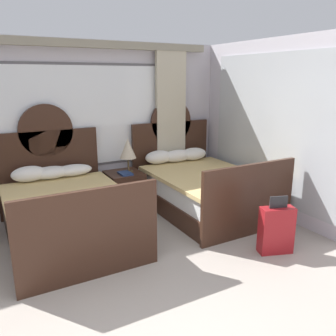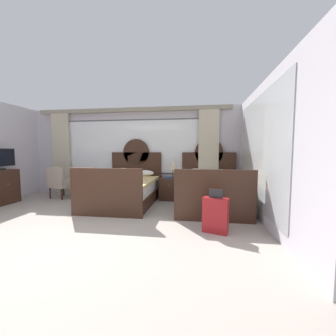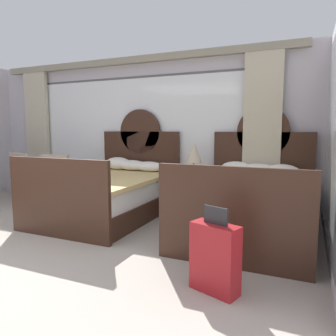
% 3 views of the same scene
% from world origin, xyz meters
% --- Properties ---
extents(ground_plane, '(24.00, 24.00, 0.00)m').
position_xyz_m(ground_plane, '(0.00, 0.00, 0.00)').
color(ground_plane, '#9E9389').
extents(wall_back_window, '(6.51, 0.22, 2.70)m').
position_xyz_m(wall_back_window, '(0.00, 3.70, 1.42)').
color(wall_back_window, silver).
rests_on(wall_back_window, ground_plane).
extents(wall_right_mirror, '(0.08, 4.29, 2.70)m').
position_xyz_m(wall_right_mirror, '(3.29, 1.57, 1.35)').
color(wall_right_mirror, silver).
rests_on(wall_right_mirror, ground_plane).
extents(bed_near_window, '(1.55, 2.23, 1.74)m').
position_xyz_m(bed_near_window, '(0.16, 2.59, 0.38)').
color(bed_near_window, '#382116').
rests_on(bed_near_window, ground_plane).
extents(bed_near_mirror, '(1.55, 2.23, 1.74)m').
position_xyz_m(bed_near_mirror, '(2.35, 2.59, 0.38)').
color(bed_near_mirror, '#382116').
rests_on(bed_near_mirror, ground_plane).
extents(nightstand_between_beds, '(0.56, 0.58, 0.62)m').
position_xyz_m(nightstand_between_beds, '(1.26, 3.22, 0.31)').
color(nightstand_between_beds, '#382116').
rests_on(nightstand_between_beds, ground_plane).
extents(table_lamp_on_nightstand, '(0.27, 0.27, 0.56)m').
position_xyz_m(table_lamp_on_nightstand, '(1.34, 3.23, 1.00)').
color(table_lamp_on_nightstand, brown).
rests_on(table_lamp_on_nightstand, nightstand_between_beds).
extents(book_on_nightstand, '(0.18, 0.26, 0.03)m').
position_xyz_m(book_on_nightstand, '(1.24, 3.11, 0.63)').
color(book_on_nightstand, navy).
rests_on(book_on_nightstand, nightstand_between_beds).
extents(armchair_by_window_left, '(0.61, 0.61, 0.93)m').
position_xyz_m(armchair_by_window_left, '(-1.10, 2.89, 0.49)').
color(armchair_by_window_left, '#B29E8E').
rests_on(armchair_by_window_left, ground_plane).
extents(armchair_by_window_centre, '(0.68, 0.68, 0.93)m').
position_xyz_m(armchair_by_window_centre, '(-1.93, 2.89, 0.49)').
color(armchair_by_window_centre, '#B29E8E').
rests_on(armchair_by_window_centre, ground_plane).
extents(suitcase_on_floor, '(0.45, 0.30, 0.74)m').
position_xyz_m(suitcase_on_floor, '(2.34, 0.91, 0.30)').
color(suitcase_on_floor, maroon).
rests_on(suitcase_on_floor, ground_plane).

